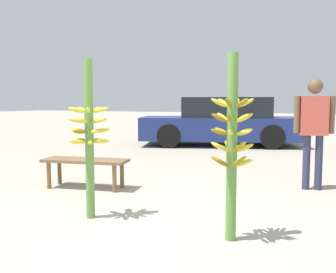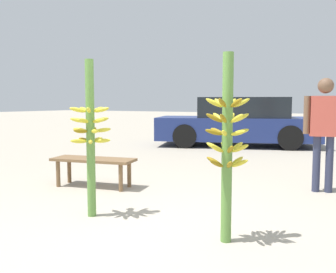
# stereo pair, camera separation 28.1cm
# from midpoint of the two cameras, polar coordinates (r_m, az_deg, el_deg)

# --- Properties ---
(ground_plane) EXTENTS (80.00, 80.00, 0.00)m
(ground_plane) POSITION_cam_midpoint_polar(r_m,az_deg,el_deg) (3.64, -3.64, -14.90)
(ground_plane) COLOR #A89E8C
(banana_stalk_left) EXTENTS (0.45, 0.45, 1.71)m
(banana_stalk_left) POSITION_cam_midpoint_polar(r_m,az_deg,el_deg) (4.11, -9.83, 0.31)
(banana_stalk_left) COLOR #5B8C3D
(banana_stalk_left) RESTS_ON ground_plane
(banana_stalk_center) EXTENTS (0.40, 0.41, 1.69)m
(banana_stalk_center) POSITION_cam_midpoint_polar(r_m,az_deg,el_deg) (3.36, 11.37, -1.06)
(banana_stalk_center) COLOR #5B8C3D
(banana_stalk_center) RESTS_ON ground_plane
(vendor_person) EXTENTS (0.56, 0.25, 1.58)m
(vendor_person) POSITION_cam_midpoint_polar(r_m,az_deg,el_deg) (5.65, 24.06, 1.79)
(vendor_person) COLOR #2D334C
(vendor_person) RESTS_ON ground_plane
(market_bench) EXTENTS (1.30, 0.67, 0.43)m
(market_bench) POSITION_cam_midpoint_polar(r_m,az_deg,el_deg) (5.62, -9.90, -3.95)
(market_bench) COLOR brown
(market_bench) RESTS_ON ground_plane
(parked_car) EXTENTS (4.79, 3.14, 1.39)m
(parked_car) POSITION_cam_midpoint_polar(r_m,az_deg,el_deg) (10.92, 11.37, 2.11)
(parked_car) COLOR navy
(parked_car) RESTS_ON ground_plane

